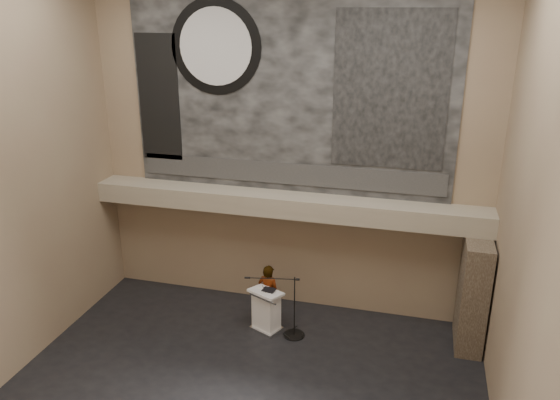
# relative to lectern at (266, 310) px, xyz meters

# --- Properties ---
(floor) EXTENTS (10.00, 10.00, 0.00)m
(floor) POSITION_rel_lectern_xyz_m (0.15, -2.44, -0.55)
(floor) COLOR black
(floor) RESTS_ON ground
(wall_back) EXTENTS (10.00, 0.02, 8.50)m
(wall_back) POSITION_rel_lectern_xyz_m (0.15, 1.56, 3.70)
(wall_back) COLOR #866C55
(wall_back) RESTS_ON floor
(wall_front) EXTENTS (10.00, 0.02, 8.50)m
(wall_front) POSITION_rel_lectern_xyz_m (0.15, -6.44, 3.70)
(wall_front) COLOR #866C55
(wall_front) RESTS_ON floor
(wall_left) EXTENTS (0.02, 8.00, 8.50)m
(wall_left) POSITION_rel_lectern_xyz_m (-4.85, -2.44, 3.70)
(wall_left) COLOR #866C55
(wall_left) RESTS_ON floor
(wall_right) EXTENTS (0.02, 8.00, 8.50)m
(wall_right) POSITION_rel_lectern_xyz_m (5.15, -2.44, 3.70)
(wall_right) COLOR #866C55
(wall_right) RESTS_ON floor
(soffit) EXTENTS (10.00, 0.80, 0.50)m
(soffit) POSITION_rel_lectern_xyz_m (0.15, 1.16, 2.40)
(soffit) COLOR gray
(soffit) RESTS_ON wall_back
(sprinkler_left) EXTENTS (0.04, 0.04, 0.06)m
(sprinkler_left) POSITION_rel_lectern_xyz_m (-1.45, 1.11, 2.12)
(sprinkler_left) COLOR #B2893D
(sprinkler_left) RESTS_ON soffit
(sprinkler_right) EXTENTS (0.04, 0.04, 0.06)m
(sprinkler_right) POSITION_rel_lectern_xyz_m (2.05, 1.11, 2.12)
(sprinkler_right) COLOR #B2893D
(sprinkler_right) RESTS_ON soffit
(banner) EXTENTS (8.00, 0.05, 5.00)m
(banner) POSITION_rel_lectern_xyz_m (0.15, 1.53, 5.15)
(banner) COLOR black
(banner) RESTS_ON wall_back
(banner_text_strip) EXTENTS (7.76, 0.02, 0.55)m
(banner_text_strip) POSITION_rel_lectern_xyz_m (0.15, 1.49, 3.10)
(banner_text_strip) COLOR #2D2D2D
(banner_text_strip) RESTS_ON banner
(banner_clock_rim) EXTENTS (2.30, 0.02, 2.30)m
(banner_clock_rim) POSITION_rel_lectern_xyz_m (-1.65, 1.49, 6.15)
(banner_clock_rim) COLOR black
(banner_clock_rim) RESTS_ON banner
(banner_clock_face) EXTENTS (1.84, 0.02, 1.84)m
(banner_clock_face) POSITION_rel_lectern_xyz_m (-1.65, 1.47, 6.15)
(banner_clock_face) COLOR silver
(banner_clock_face) RESTS_ON banner
(banner_building_print) EXTENTS (2.60, 0.02, 3.60)m
(banner_building_print) POSITION_rel_lectern_xyz_m (2.55, 1.49, 5.25)
(banner_building_print) COLOR black
(banner_building_print) RESTS_ON banner
(banner_brick_print) EXTENTS (1.10, 0.02, 3.20)m
(banner_brick_print) POSITION_rel_lectern_xyz_m (-3.25, 1.49, 4.85)
(banner_brick_print) COLOR black
(banner_brick_print) RESTS_ON banner
(stone_pier) EXTENTS (0.60, 1.40, 2.70)m
(stone_pier) POSITION_rel_lectern_xyz_m (4.80, 0.71, 0.80)
(stone_pier) COLOR #3E3226
(stone_pier) RESTS_ON floor
(lectern) EXTENTS (0.93, 0.82, 1.14)m
(lectern) POSITION_rel_lectern_xyz_m (0.00, 0.00, 0.00)
(lectern) COLOR silver
(lectern) RESTS_ON floor
(binder) EXTENTS (0.32, 0.27, 0.04)m
(binder) POSITION_rel_lectern_xyz_m (0.06, 0.02, 0.56)
(binder) COLOR black
(binder) RESTS_ON lectern
(papers) EXTENTS (0.26, 0.34, 0.00)m
(papers) POSITION_rel_lectern_xyz_m (-0.12, -0.04, 0.55)
(papers) COLOR silver
(papers) RESTS_ON lectern
(speaker_person) EXTENTS (0.63, 0.47, 1.58)m
(speaker_person) POSITION_rel_lectern_xyz_m (-0.05, 0.40, 0.24)
(speaker_person) COLOR white
(speaker_person) RESTS_ON floor
(mic_stand) EXTENTS (1.43, 0.52, 1.60)m
(mic_stand) POSITION_rel_lectern_xyz_m (0.69, -0.07, -0.31)
(mic_stand) COLOR black
(mic_stand) RESTS_ON floor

